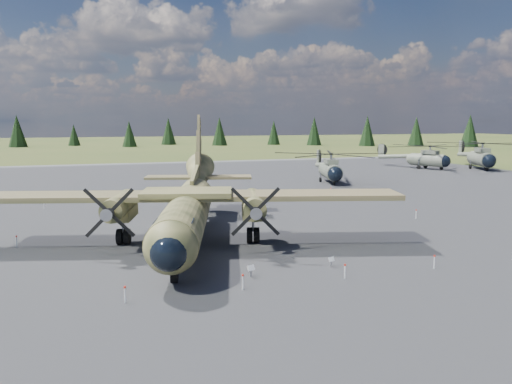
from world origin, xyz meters
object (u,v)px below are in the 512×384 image
object	(u,v)px
transport_plane	(189,203)
helicopter_mid	(428,152)
helicopter_far	(481,150)
helicopter_near	(330,162)

from	to	relation	value
transport_plane	helicopter_mid	distance (m)	66.52
helicopter_far	transport_plane	bearing A→B (deg)	-125.79
helicopter_near	transport_plane	bearing A→B (deg)	-117.12
helicopter_near	helicopter_mid	size ratio (longest dim) A/B	0.95
transport_plane	helicopter_mid	bearing A→B (deg)	54.05
helicopter_mid	helicopter_near	bearing A→B (deg)	-177.03
helicopter_far	helicopter_mid	bearing A→B (deg)	179.74
helicopter_mid	helicopter_far	size ratio (longest dim) A/B	0.89
transport_plane	helicopter_mid	xyz separation A→B (m)	(52.05, 41.42, 0.22)
helicopter_mid	helicopter_far	bearing A→B (deg)	-46.05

